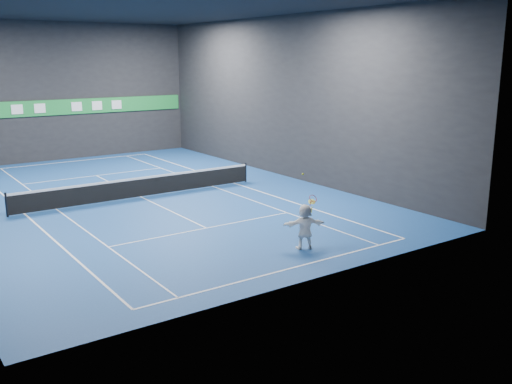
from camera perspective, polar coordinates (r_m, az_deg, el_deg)
ground at (r=28.63m, az=-11.40°, el=-0.50°), size 26.00×26.00×0.00m
ceiling at (r=27.93m, az=-12.28°, el=17.73°), size 26.00×26.00×0.00m
wall_back at (r=40.17m, az=-19.29°, el=9.42°), size 18.00×0.10×9.00m
wall_front at (r=16.83m, az=6.09°, el=5.73°), size 18.00×0.10×9.00m
wall_right at (r=32.52m, az=3.08°, el=9.40°), size 0.10×26.00×9.00m
baseline_near at (r=18.77m, az=3.52°, el=-7.62°), size 10.98×0.08×0.01m
baseline_far at (r=39.62m, az=-18.36°, el=2.88°), size 10.98×0.08×0.01m
sideline_doubles_left at (r=27.01m, az=-22.12°, el=-2.06°), size 0.08×23.78×0.01m
sideline_doubles_right at (r=31.14m, az=-2.13°, el=0.87°), size 0.08×23.78×0.01m
sideline_singles_left at (r=27.32m, az=-19.31°, el=-1.65°), size 0.06×23.78×0.01m
sideline_singles_right at (r=30.44m, az=-4.31°, el=0.55°), size 0.06×23.78×0.01m
service_line_near at (r=23.09m, az=-4.98°, el=-3.61°), size 8.23×0.06×0.01m
service_line_far at (r=34.47m, az=-15.69°, el=1.59°), size 8.23×0.06×0.01m
center_service_line at (r=28.63m, az=-11.40°, el=-0.50°), size 0.06×12.80×0.01m
player at (r=20.43m, az=4.91°, el=-3.45°), size 1.60×1.06×1.65m
tennis_ball at (r=19.84m, az=4.71°, el=1.80°), size 0.07×0.07×0.07m
tennis_net at (r=28.51m, az=-11.45°, el=0.55°), size 12.50×0.10×1.07m
sponsor_banner at (r=40.18m, az=-19.16°, el=8.00°), size 17.64×0.11×1.00m
tennis_racket at (r=20.46m, az=5.68°, el=-0.83°), size 0.45×0.34×0.70m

